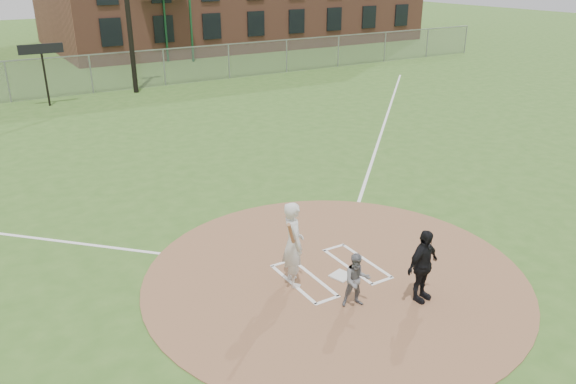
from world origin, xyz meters
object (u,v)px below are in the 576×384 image
umpire (423,266)px  batter_at_plate (293,244)px  catcher (357,280)px  home_plate (341,276)px

umpire → batter_at_plate: batter_at_plate is taller
catcher → umpire: size_ratio=0.74×
batter_at_plate → umpire: bearing=-44.9°
batter_at_plate → catcher: bearing=-65.2°
catcher → umpire: 1.37m
home_plate → catcher: bearing=-111.6°
catcher → batter_at_plate: batter_at_plate is taller
catcher → batter_at_plate: size_ratio=0.61×
home_plate → catcher: 1.26m
home_plate → umpire: size_ratio=0.27×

